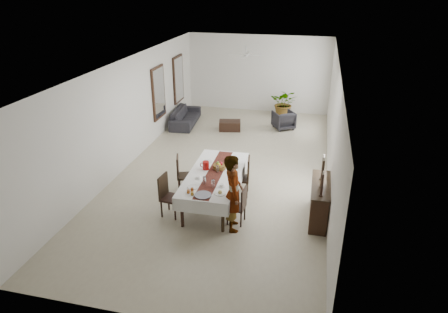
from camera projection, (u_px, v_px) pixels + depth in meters
floor at (226, 168)px, 12.16m from camera, size 6.00×12.00×0.00m
ceiling at (226, 63)px, 10.84m from camera, size 6.00×12.00×0.02m
wall_back at (258, 74)px, 16.82m from camera, size 6.00×0.02×3.20m
wall_front at (139, 241)px, 6.18m from camera, size 6.00×0.02×3.20m
wall_left at (130, 111)px, 12.13m from camera, size 0.02×12.00×3.20m
wall_right at (333, 127)px, 10.87m from camera, size 0.02×12.00×3.20m
dining_table_top at (215, 175)px, 10.04m from camera, size 1.14×2.65×0.05m
table_leg_fl at (182, 212)px, 9.19m from camera, size 0.08×0.08×0.77m
table_leg_fr at (223, 217)px, 9.00m from camera, size 0.08×0.08×0.77m
table_leg_bl at (209, 166)px, 11.41m from camera, size 0.08×0.08×0.77m
table_leg_br at (242, 170)px, 11.23m from camera, size 0.08×0.08×0.77m
tablecloth_top at (215, 173)px, 10.03m from camera, size 1.34×2.85×0.01m
tablecloth_drape_left at (191, 176)px, 10.22m from camera, size 0.06×2.83×0.33m
tablecloth_drape_right at (240, 181)px, 9.97m from camera, size 0.06×2.83×0.33m
tablecloth_drape_near at (200, 208)px, 8.84m from camera, size 1.29×0.03×0.33m
tablecloth_drape_far at (226, 157)px, 11.35m from camera, size 1.29×0.03×0.33m
table_runner at (215, 173)px, 10.02m from camera, size 0.43×2.74×0.00m
red_pitcher at (206, 165)px, 10.18m from camera, size 0.17×0.17×0.22m
pitcher_handle at (202, 165)px, 10.20m from camera, size 0.13×0.02×0.13m
wine_glass_near at (213, 183)px, 9.33m from camera, size 0.08×0.08×0.19m
wine_glass_mid at (204, 180)px, 9.47m from camera, size 0.08×0.08×0.19m
wine_glass_far at (217, 169)px, 10.02m from camera, size 0.08×0.08×0.19m
teacup_right at (222, 186)px, 9.36m from camera, size 0.10×0.10×0.07m
saucer_right at (222, 186)px, 9.37m from camera, size 0.16×0.16×0.01m
teacup_left at (198, 178)px, 9.73m from camera, size 0.10×0.10×0.07m
saucer_left at (198, 178)px, 9.74m from camera, size 0.16×0.16×0.01m
plate_near_right at (220, 193)px, 9.07m from camera, size 0.26×0.26×0.02m
bread_near_right at (220, 192)px, 9.06m from camera, size 0.10×0.10×0.10m
plate_near_left at (193, 187)px, 9.35m from camera, size 0.26×0.26×0.02m
plate_far_left at (207, 162)px, 10.62m from camera, size 0.26×0.26×0.02m
serving_tray at (203, 195)px, 9.00m from camera, size 0.39×0.39×0.02m
jam_jar_a at (192, 193)px, 9.00m from camera, size 0.07×0.07×0.08m
jam_jar_b at (188, 192)px, 9.08m from camera, size 0.07×0.07×0.08m
jam_jar_c at (192, 190)px, 9.17m from camera, size 0.07×0.07×0.08m
fruit_basket at (219, 167)px, 10.23m from camera, size 0.33×0.33×0.11m
fruit_red at (221, 164)px, 10.21m from camera, size 0.10×0.10×0.10m
fruit_green at (218, 163)px, 10.24m from camera, size 0.09×0.09×0.09m
fruit_yellow at (219, 165)px, 10.15m from camera, size 0.09×0.09×0.09m
chair_right_near_seat at (236, 207)px, 9.34m from camera, size 0.43×0.43×0.05m
chair_right_near_leg_fl at (241, 220)px, 9.24m from camera, size 0.04×0.04×0.39m
chair_right_near_leg_fr at (245, 213)px, 9.53m from camera, size 0.04×0.04×0.39m
chair_right_near_leg_bl at (228, 217)px, 9.34m from camera, size 0.04×0.04×0.39m
chair_right_near_leg_br at (232, 210)px, 9.62m from camera, size 0.04×0.04×0.39m
chair_right_near_back at (244, 198)px, 9.18m from camera, size 0.07×0.40×0.51m
chair_right_far_seat at (240, 178)px, 10.53m from camera, size 0.51×0.51×0.05m
chair_right_far_leg_fl at (247, 191)px, 10.45m from camera, size 0.05×0.05×0.45m
chair_right_far_leg_fr at (248, 184)px, 10.78m from camera, size 0.05×0.05×0.45m
chair_right_far_leg_bl at (233, 190)px, 10.48m from camera, size 0.05×0.05×0.45m
chair_right_far_leg_br at (234, 183)px, 10.82m from camera, size 0.05×0.05×0.45m
chair_right_far_back at (249, 168)px, 10.38m from camera, size 0.10×0.46×0.58m
chair_left_near_seat at (171, 198)px, 9.62m from camera, size 0.50×0.50×0.05m
chair_left_near_leg_fl at (169, 202)px, 9.93m from camera, size 0.05×0.05×0.44m
chair_left_near_leg_fr at (162, 209)px, 9.62m from camera, size 0.05×0.05×0.44m
chair_left_near_leg_bl at (182, 205)px, 9.82m from camera, size 0.05×0.05×0.44m
chair_left_near_leg_br at (175, 212)px, 9.51m from camera, size 0.05×0.05×0.44m
chair_left_near_back at (163, 186)px, 9.56m from camera, size 0.10×0.45×0.57m
chair_left_far_seat at (186, 176)px, 10.70m from camera, size 0.55×0.55×0.05m
chair_left_far_leg_fl at (180, 181)px, 10.95m from camera, size 0.05×0.05×0.43m
chair_left_far_leg_fr at (179, 187)px, 10.63m from camera, size 0.05×0.05×0.43m
chair_left_far_leg_bl at (193, 181)px, 10.97m from camera, size 0.05×0.05×0.43m
chair_left_far_leg_br at (193, 187)px, 10.65m from camera, size 0.05×0.05×0.43m
chair_left_far_back at (178, 166)px, 10.57m from camera, size 0.17×0.43×0.56m
woman at (233, 193)px, 8.93m from camera, size 0.61×0.76×1.84m
sideboard_body at (319, 202)px, 9.49m from camera, size 0.40×1.49×0.90m
sideboard_top at (321, 185)px, 9.30m from camera, size 0.44×1.55×0.03m
candlestick_near_base at (321, 195)px, 8.80m from camera, size 0.10×0.10×0.03m
candlestick_near_shaft at (322, 185)px, 8.69m from camera, size 0.05×0.05×0.50m
candlestick_near_candle at (324, 173)px, 8.57m from camera, size 0.04×0.04×0.08m
candlestick_mid_base at (321, 187)px, 9.15m from camera, size 0.10×0.10×0.03m
candlestick_mid_shaft at (323, 174)px, 9.01m from camera, size 0.05×0.05×0.65m
candlestick_mid_candle at (324, 159)px, 8.86m from camera, size 0.04×0.04×0.08m
candlestick_far_base at (321, 179)px, 9.50m from camera, size 0.10×0.10×0.03m
candlestick_far_shaft at (323, 168)px, 9.39m from camera, size 0.05×0.05×0.55m
candlestick_far_candle at (324, 156)px, 9.26m from camera, size 0.04×0.04×0.08m
sofa at (185, 117)px, 15.71m from camera, size 1.00×2.17×0.62m
armchair at (284, 120)px, 15.24m from camera, size 1.01×1.02×0.68m
coffee_table at (230, 126)px, 15.15m from camera, size 0.89×0.68×0.36m
potted_plant at (284, 103)px, 16.38m from camera, size 1.16×1.03×1.19m
mirror_frame_near at (158, 93)px, 14.08m from camera, size 0.06×1.05×1.85m
mirror_glass_near at (159, 93)px, 14.07m from camera, size 0.01×0.90×1.70m
mirror_frame_far at (178, 79)px, 15.94m from camera, size 0.06×1.05×1.85m
mirror_glass_far at (179, 79)px, 15.93m from camera, size 0.01×0.90×1.70m
fan_rod at (246, 49)px, 13.55m from camera, size 0.04×0.04×0.20m
fan_hub at (246, 55)px, 13.63m from camera, size 0.16×0.16×0.08m
fan_blade_n at (248, 53)px, 13.94m from camera, size 0.10×0.55×0.01m
fan_blade_s at (244, 57)px, 13.32m from camera, size 0.10×0.55×0.01m
fan_blade_e at (256, 55)px, 13.56m from camera, size 0.55×0.10×0.01m
fan_blade_w at (236, 54)px, 13.70m from camera, size 0.55×0.10×0.01m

